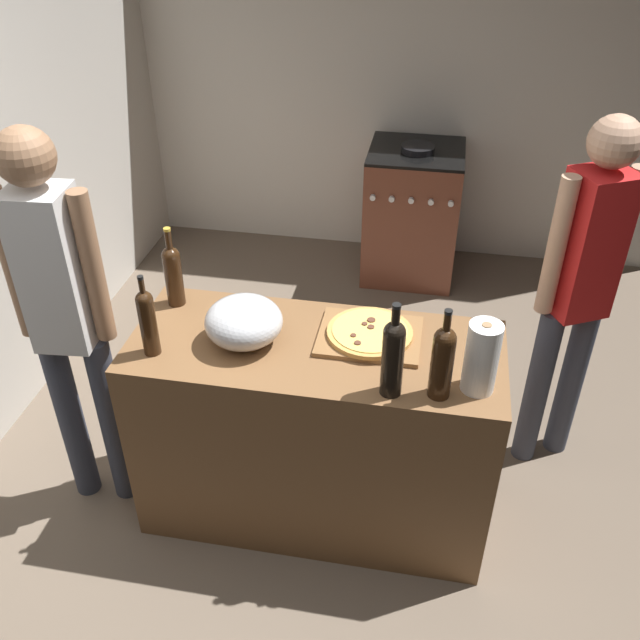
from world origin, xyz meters
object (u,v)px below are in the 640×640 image
pizza (370,332)px  person_in_stripes (64,309)px  wine_bottle_green (393,355)px  paper_towel_roll (481,358)px  wine_bottle_amber (173,273)px  wine_bottle_dark (147,320)px  mixing_bowl (244,322)px  stove (412,213)px  person_in_red (580,282)px  wine_bottle_clear (442,359)px

pizza → person_in_stripes: (-1.18, -0.17, 0.08)m
wine_bottle_green → paper_towel_roll: bearing=14.2°
wine_bottle_amber → person_in_stripes: size_ratio=0.20×
wine_bottle_dark → paper_towel_roll: bearing=0.4°
mixing_bowl → person_in_stripes: size_ratio=0.17×
pizza → person_in_stripes: 1.20m
wine_bottle_dark → person_in_stripes: 0.39m
wine_bottle_dark → stove: bearing=70.1°
pizza → person_in_stripes: size_ratio=0.19×
pizza → person_in_red: 0.96m
pizza → wine_bottle_green: size_ratio=0.90×
wine_bottle_dark → stove: wine_bottle_dark is taller
paper_towel_roll → person_in_stripes: person_in_stripes is taller
wine_bottle_green → wine_bottle_dark: (-0.92, 0.07, -0.02)m
wine_bottle_dark → mixing_bowl: bearing=21.9°
wine_bottle_amber → mixing_bowl: bearing=-30.7°
paper_towel_roll → wine_bottle_green: wine_bottle_green is taller
wine_bottle_amber → person_in_stripes: (-0.35, -0.28, -0.04)m
paper_towel_roll → person_in_red: (0.42, 0.69, -0.06)m
person_in_red → stove: bearing=115.5°
wine_bottle_amber → stove: size_ratio=0.38×
wine_bottle_green → stove: wine_bottle_green is taller
wine_bottle_amber → wine_bottle_green: 1.03m
mixing_bowl → wine_bottle_green: 0.62m
wine_bottle_green → wine_bottle_clear: (0.17, 0.02, -0.01)m
wine_bottle_green → wine_bottle_clear: bearing=6.0°
paper_towel_roll → wine_bottle_clear: bearing=-156.2°
paper_towel_roll → stove: paper_towel_roll is taller
pizza → mixing_bowl: size_ratio=1.12×
wine_bottle_dark → person_in_red: 1.78m
wine_bottle_green → wine_bottle_clear: wine_bottle_green is taller
pizza → wine_bottle_dark: (-0.80, -0.24, 0.12)m
mixing_bowl → wine_bottle_dark: (-0.33, -0.13, 0.06)m
pizza → wine_bottle_clear: wine_bottle_clear is taller
paper_towel_roll → stove: (-0.37, 2.34, -0.60)m
person_in_red → wine_bottle_dark: bearing=-156.9°
pizza → wine_bottle_clear: bearing=-45.9°
stove → person_in_stripes: bearing=-118.4°
person_in_red → wine_bottle_green: bearing=-133.3°
wine_bottle_clear → person_in_stripes: size_ratio=0.20×
mixing_bowl → person_in_stripes: (-0.71, -0.06, 0.01)m
mixing_bowl → stove: mixing_bowl is taller
wine_bottle_clear → person_in_stripes: bearing=175.4°
person_in_stripes → person_in_red: (2.02, 0.63, -0.03)m
mixing_bowl → wine_bottle_dark: bearing=-158.1°
mixing_bowl → wine_bottle_green: wine_bottle_green is taller
wine_bottle_dark → person_in_red: size_ratio=0.20×
paper_towel_roll → wine_bottle_green: 0.31m
paper_towel_roll → person_in_red: bearing=58.6°
mixing_bowl → stove: bearing=76.7°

